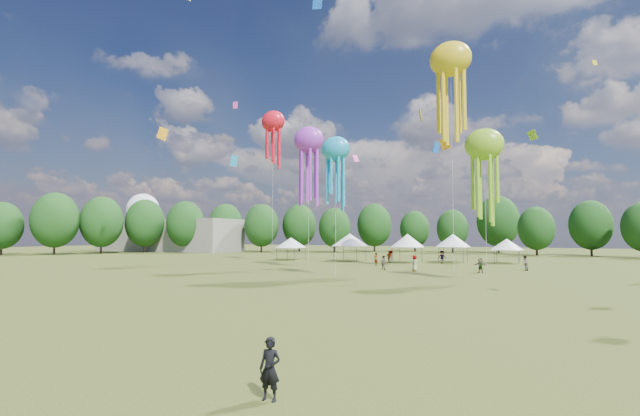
% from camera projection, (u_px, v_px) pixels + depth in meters
% --- Properties ---
extents(ground, '(300.00, 300.00, 0.00)m').
position_uv_depth(ground, '(127.00, 336.00, 18.15)').
color(ground, '#384416').
rests_on(ground, ground).
extents(observer_main, '(0.60, 0.42, 1.55)m').
position_uv_depth(observer_main, '(270.00, 369.00, 11.12)').
color(observer_main, black).
rests_on(observer_main, ground).
extents(spectator_near, '(0.98, 0.87, 1.67)m').
position_uv_depth(spectator_near, '(384.00, 263.00, 52.91)').
color(spectator_near, gray).
rests_on(spectator_near, ground).
extents(spectators_far, '(19.65, 16.27, 1.89)m').
position_uv_depth(spectators_far, '(434.00, 260.00, 58.22)').
color(spectators_far, gray).
rests_on(spectators_far, ground).
extents(festival_tents, '(37.51, 11.41, 4.39)m').
position_uv_depth(festival_tents, '(392.00, 241.00, 69.16)').
color(festival_tents, '#47474C').
rests_on(festival_tents, ground).
extents(show_kites, '(35.79, 19.29, 26.63)m').
position_uv_depth(show_kites, '(372.00, 124.00, 53.58)').
color(show_kites, '#A52FD2').
rests_on(show_kites, ground).
extents(small_kites, '(72.82, 62.44, 44.03)m').
position_uv_depth(small_kites, '(397.00, 48.00, 57.94)').
color(small_kites, '#A52FD2').
rests_on(small_kites, ground).
extents(treeline, '(201.57, 95.24, 13.43)m').
position_uv_depth(treeline, '(421.00, 221.00, 75.88)').
color(treeline, '#38281C').
rests_on(treeline, ground).
extents(hangar, '(40.00, 12.00, 8.00)m').
position_uv_depth(hangar, '(168.00, 236.00, 115.07)').
color(hangar, gray).
rests_on(hangar, ground).
extents(radome, '(9.00, 9.00, 16.00)m').
position_uv_depth(radome, '(143.00, 215.00, 128.03)').
color(radome, white).
rests_on(radome, ground).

